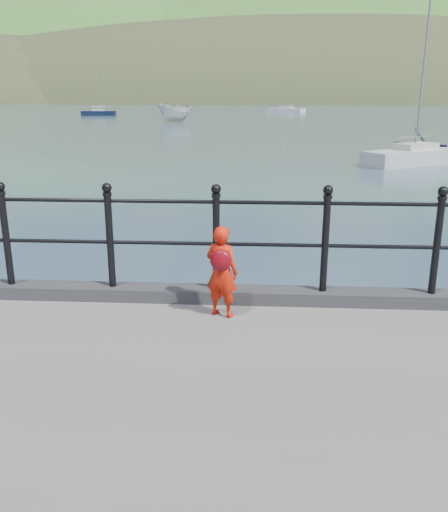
# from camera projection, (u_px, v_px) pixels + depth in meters

# --- Properties ---
(ground) EXTENTS (600.00, 600.00, 0.00)m
(ground) POSITION_uv_depth(u_px,v_px,m) (169.00, 370.00, 6.68)
(ground) COLOR #2D4251
(ground) RESTS_ON ground
(kerb) EXTENTS (60.00, 0.30, 0.15)m
(kerb) POSITION_uv_depth(u_px,v_px,m) (165.00, 293.00, 6.23)
(kerb) COLOR #28282B
(kerb) RESTS_ON quay
(railing) EXTENTS (18.11, 0.11, 1.20)m
(railing) POSITION_uv_depth(u_px,v_px,m) (162.00, 230.00, 6.01)
(railing) COLOR black
(railing) RESTS_ON kerb
(far_shore) EXTENTS (830.00, 200.00, 156.00)m
(far_shore) POSITION_uv_depth(u_px,v_px,m) (343.00, 154.00, 239.60)
(far_shore) COLOR #333A21
(far_shore) RESTS_ON ground
(child) EXTENTS (0.42, 0.37, 0.99)m
(child) POSITION_uv_depth(u_px,v_px,m) (222.00, 271.00, 5.66)
(child) COLOR red
(child) RESTS_ON quay
(launch_white) EXTENTS (4.56, 5.83, 2.14)m
(launch_white) POSITION_uv_depth(u_px,v_px,m) (175.00, 113.00, 61.81)
(launch_white) COLOR silver
(launch_white) RESTS_ON ground
(launch_navy) EXTENTS (3.86, 3.83, 1.54)m
(launch_navy) POSITION_uv_depth(u_px,v_px,m) (419.00, 144.00, 27.80)
(launch_navy) COLOR black
(launch_navy) RESTS_ON ground
(sailboat_near) EXTENTS (5.57, 4.53, 7.90)m
(sailboat_near) POSITION_uv_depth(u_px,v_px,m) (415.00, 157.00, 25.85)
(sailboat_near) COLOR beige
(sailboat_near) RESTS_ON ground
(sailboat_left) EXTENTS (4.98, 1.64, 7.20)m
(sailboat_left) POSITION_uv_depth(u_px,v_px,m) (99.00, 113.00, 80.45)
(sailboat_left) COLOR black
(sailboat_left) RESTS_ON ground
(sailboat_deep) EXTENTS (6.83, 5.24, 9.91)m
(sailboat_deep) POSITION_uv_depth(u_px,v_px,m) (286.00, 110.00, 94.00)
(sailboat_deep) COLOR silver
(sailboat_deep) RESTS_ON ground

